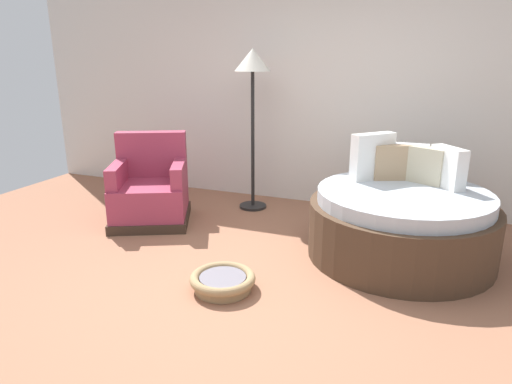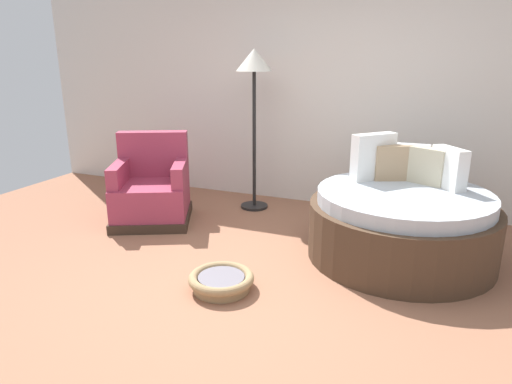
{
  "view_description": "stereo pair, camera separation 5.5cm",
  "coord_description": "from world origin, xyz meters",
  "px_view_note": "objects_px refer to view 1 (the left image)",
  "views": [
    {
      "loc": [
        1.18,
        -2.84,
        1.73
      ],
      "look_at": [
        -0.25,
        0.81,
        0.55
      ],
      "focal_mm": 31.53,
      "sensor_mm": 36.0,
      "label": 1
    },
    {
      "loc": [
        1.23,
        -2.82,
        1.73
      ],
      "look_at": [
        -0.25,
        0.81,
        0.55
      ],
      "focal_mm": 31.53,
      "sensor_mm": 36.0,
      "label": 2
    }
  ],
  "objects_px": {
    "round_daybed": "(401,222)",
    "pet_basket": "(223,281)",
    "floor_lamp": "(253,76)",
    "red_armchair": "(151,191)"
  },
  "relations": [
    {
      "from": "pet_basket",
      "to": "floor_lamp",
      "type": "distance_m",
      "value": 2.48
    },
    {
      "from": "round_daybed",
      "to": "pet_basket",
      "type": "distance_m",
      "value": 1.69
    },
    {
      "from": "red_armchair",
      "to": "floor_lamp",
      "type": "height_order",
      "value": "floor_lamp"
    },
    {
      "from": "pet_basket",
      "to": "floor_lamp",
      "type": "height_order",
      "value": "floor_lamp"
    },
    {
      "from": "round_daybed",
      "to": "pet_basket",
      "type": "bearing_deg",
      "value": -136.32
    },
    {
      "from": "round_daybed",
      "to": "pet_basket",
      "type": "height_order",
      "value": "round_daybed"
    },
    {
      "from": "pet_basket",
      "to": "floor_lamp",
      "type": "relative_size",
      "value": 0.28
    },
    {
      "from": "floor_lamp",
      "to": "round_daybed",
      "type": "bearing_deg",
      "value": -24.13
    },
    {
      "from": "red_armchair",
      "to": "pet_basket",
      "type": "bearing_deg",
      "value": -38.78
    },
    {
      "from": "red_armchair",
      "to": "floor_lamp",
      "type": "bearing_deg",
      "value": 43.07
    }
  ]
}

